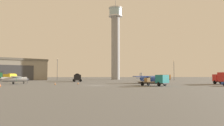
{
  "coord_description": "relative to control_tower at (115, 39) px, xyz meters",
  "views": [
    {
      "loc": [
        0.64,
        -53.61,
        2.51
      ],
      "look_at": [
        4.91,
        15.46,
        6.2
      ],
      "focal_mm": 35.78,
      "sensor_mm": 36.0,
      "label": 1
    }
  ],
  "objects": [
    {
      "name": "light_post_east",
      "position": [
        24.82,
        -21.17,
        -16.82
      ],
      "size": [
        0.44,
        0.44,
        9.02
      ],
      "color": "#38383D",
      "rests_on": "ground_plane"
    },
    {
      "name": "truck_flatbed_teal",
      "position": [
        4.0,
        -70.06,
        -20.93
      ],
      "size": [
        6.51,
        6.98,
        2.52
      ],
      "rotation": [
        0.0,
        0.0,
        5.42
      ],
      "color": "#38383D",
      "rests_on": "ground_plane"
    },
    {
      "name": "traffic_cone_mid_apron",
      "position": [
        -14.73,
        -58.71,
        -21.85
      ],
      "size": [
        0.36,
        0.36,
        0.64
      ],
      "color": "black",
      "rests_on": "ground_plane"
    },
    {
      "name": "traffic_cone_near_left",
      "position": [
        -20.29,
        -61.76,
        -21.86
      ],
      "size": [
        0.36,
        0.36,
        0.63
      ],
      "color": "black",
      "rests_on": "ground_plane"
    },
    {
      "name": "airplane_silver",
      "position": [
        -32.4,
        -56.99,
        -20.72
      ],
      "size": [
        8.03,
        10.05,
        3.1
      ],
      "rotation": [
        0.0,
        0.0,
        0.46
      ],
      "color": "#B7BABF",
      "rests_on": "ground_plane"
    },
    {
      "name": "light_post_west",
      "position": [
        -28.43,
        -14.12,
        -16.17
      ],
      "size": [
        0.44,
        0.44,
        10.27
      ],
      "color": "#38383D",
      "rests_on": "ground_plane"
    },
    {
      "name": "truck_fuel_tanker_black",
      "position": [
        -17.14,
        -35.8,
        -20.48
      ],
      "size": [
        3.83,
        6.98,
        3.04
      ],
      "rotation": [
        0.0,
        0.0,
        4.84
      ],
      "color": "#38383D",
      "rests_on": "ground_plane"
    },
    {
      "name": "control_tower",
      "position": [
        0.0,
        0.0,
        0.0
      ],
      "size": [
        7.34,
        7.34,
        43.31
      ],
      "color": "gray",
      "rests_on": "ground_plane"
    },
    {
      "name": "car_white",
      "position": [
        8.88,
        -43.55,
        -21.42
      ],
      "size": [
        4.29,
        4.58,
        1.37
      ],
      "rotation": [
        0.0,
        0.0,
        2.28
      ],
      "color": "white",
      "rests_on": "ground_plane"
    },
    {
      "name": "truck_box_orange",
      "position": [
        17.47,
        -28.75,
        -20.65
      ],
      "size": [
        6.03,
        3.36,
        2.59
      ],
      "rotation": [
        0.0,
        0.0,
        3.07
      ],
      "color": "#38383D",
      "rests_on": "ground_plane"
    },
    {
      "name": "airplane_blue",
      "position": [
        5.57,
        -54.03,
        -20.68
      ],
      "size": [
        10.3,
        8.23,
        3.18
      ],
      "rotation": [
        0.0,
        0.0,
        5.17
      ],
      "color": "#2847A8",
      "rests_on": "ground_plane"
    },
    {
      "name": "ground_plane",
      "position": [
        -9.94,
        -66.13,
        -22.16
      ],
      "size": [
        400.0,
        400.0,
        0.0
      ],
      "primitive_type": "plane",
      "color": "#60605E"
    },
    {
      "name": "truck_box_red",
      "position": [
        24.1,
        -62.33,
        -20.41
      ],
      "size": [
        3.71,
        6.36,
        3.19
      ],
      "rotation": [
        0.0,
        0.0,
        1.76
      ],
      "color": "#38383D",
      "rests_on": "ground_plane"
    },
    {
      "name": "hangar",
      "position": [
        -51.78,
        -10.66,
        -17.06
      ],
      "size": [
        35.98,
        33.37,
        10.18
      ],
      "rotation": [
        0.0,
        0.0,
        -0.92
      ],
      "color": "gray",
      "rests_on": "ground_plane"
    },
    {
      "name": "traffic_cone_near_right",
      "position": [
        -30.21,
        -70.59,
        -21.85
      ],
      "size": [
        0.36,
        0.36,
        0.64
      ],
      "color": "black",
      "rests_on": "ground_plane"
    },
    {
      "name": "truck_fuel_tanker_yellow",
      "position": [
        -41.48,
        -35.55,
        -20.46
      ],
      "size": [
        3.74,
        6.02,
        3.04
      ],
      "rotation": [
        0.0,
        0.0,
        4.59
      ],
      "color": "#38383D",
      "rests_on": "ground_plane"
    }
  ]
}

